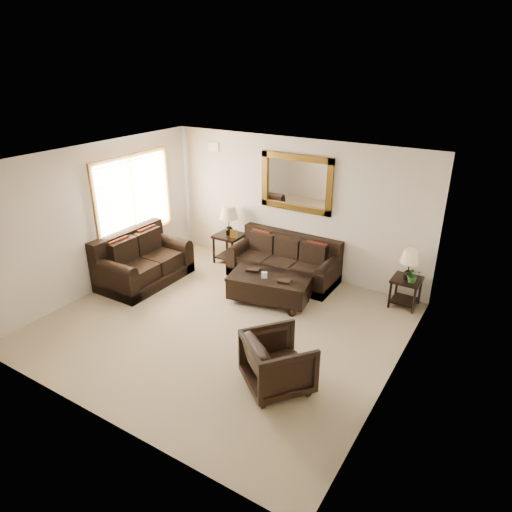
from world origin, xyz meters
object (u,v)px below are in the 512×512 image
Objects in this scene: end_table_left at (229,226)px; armchair at (278,360)px; sofa at (284,263)px; coffee_table at (270,285)px; loveseat at (142,264)px; end_table_right at (408,270)px.

end_table_left is 4.19m from armchair.
coffee_table is (0.22, -0.95, -0.01)m from sofa.
end_table_right reaches higher than loveseat.
armchair is at bearing -68.88° from coffee_table.
coffee_table is at bearing -152.88° from end_table_right.
end_table_left is (-1.39, 0.10, 0.49)m from sofa.
end_table_right is (2.34, 0.14, 0.38)m from sofa.
loveseat is at bearing -145.95° from sofa.
armchair is (1.48, -2.93, 0.11)m from sofa.
end_table_right is 3.19m from armchair.
end_table_right is (3.72, 0.04, -0.11)m from end_table_left.
end_table_left is at bearing -8.15° from armchair.
armchair is (3.79, -1.37, 0.06)m from loveseat.
coffee_table is 1.85× the size of armchair.
armchair is (-0.85, -3.06, -0.28)m from end_table_right.
coffee_table is at bearing -18.99° from armchair.
sofa is 1.98× the size of end_table_right.
loveseat reaches higher than armchair.
loveseat is at bearing 18.54° from armchair.
sofa is at bearing 91.21° from coffee_table.
end_table_right reaches higher than armchair.
end_table_left reaches higher than sofa.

